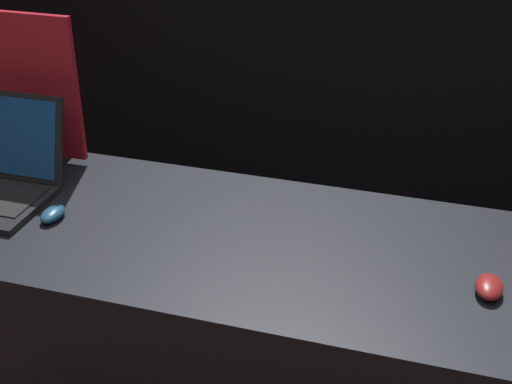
{
  "coord_description": "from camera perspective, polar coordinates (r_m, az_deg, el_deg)",
  "views": [
    {
      "loc": [
        0.48,
        -1.21,
        1.93
      ],
      "look_at": [
        0.01,
        0.36,
        1.03
      ],
      "focal_mm": 50.0,
      "sensor_mm": 36.0,
      "label": 1
    }
  ],
  "objects": [
    {
      "name": "promo_stand_front",
      "position": [
        2.41,
        -17.59,
        7.62
      ],
      "size": [
        0.35,
        0.07,
        0.49
      ],
      "color": "black",
      "rests_on": "display_counter"
    },
    {
      "name": "display_counter",
      "position": [
        2.22,
        -0.21,
        -13.4
      ],
      "size": [
        2.12,
        0.73,
        0.88
      ],
      "color": "black",
      "rests_on": "ground_plane"
    },
    {
      "name": "mouse_back",
      "position": [
        1.83,
        18.14,
        -7.22
      ],
      "size": [
        0.07,
        0.11,
        0.04
      ],
      "color": "maroon",
      "rests_on": "display_counter"
    },
    {
      "name": "mouse_front",
      "position": [
        2.12,
        -15.96,
        -1.7
      ],
      "size": [
        0.06,
        0.1,
        0.03
      ],
      "color": "navy",
      "rests_on": "display_counter"
    }
  ]
}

